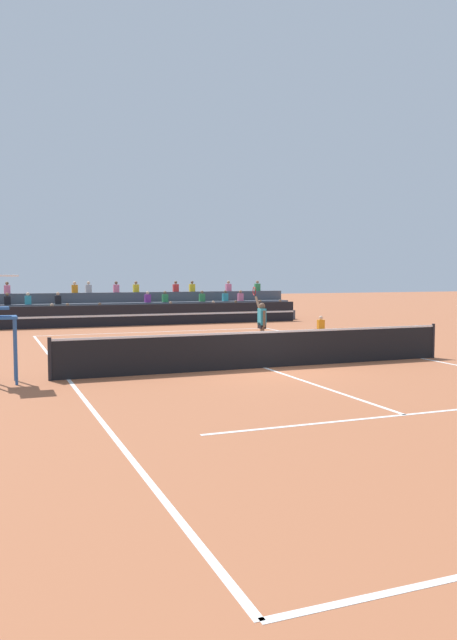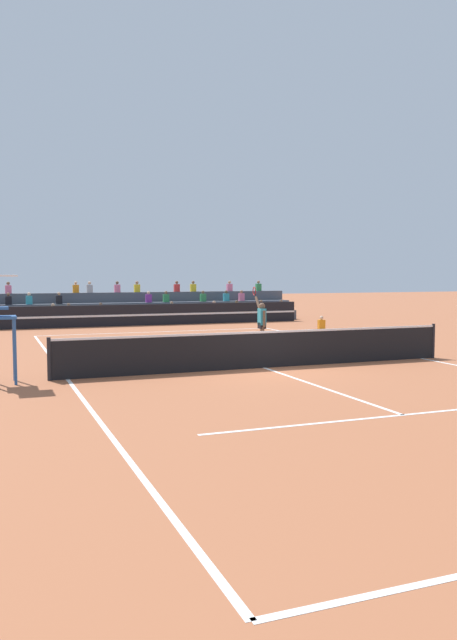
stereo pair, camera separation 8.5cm
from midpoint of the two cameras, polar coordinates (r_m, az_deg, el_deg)
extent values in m
plane|color=#AD603D|center=(17.96, 3.41, -4.39)|extent=(120.00, 120.00, 0.00)
cube|color=white|center=(29.13, -6.35, -1.08)|extent=(11.00, 0.10, 0.01)
cube|color=white|center=(16.49, -14.34, -5.28)|extent=(0.10, 23.80, 0.01)
cube|color=white|center=(20.84, 17.33, -3.37)|extent=(0.10, 23.80, 0.01)
cube|color=white|center=(12.51, 15.85, -8.35)|extent=(8.25, 0.10, 0.01)
cube|color=white|center=(23.91, -3.00, -2.22)|extent=(8.25, 0.10, 0.01)
cube|color=white|center=(17.96, 3.41, -4.38)|extent=(0.10, 12.85, 0.01)
cylinder|color=black|center=(16.36, -15.95, -3.45)|extent=(0.10, 0.10, 1.10)
cylinder|color=black|center=(21.05, 18.32, -1.82)|extent=(0.10, 0.10, 1.10)
cube|color=black|center=(17.90, 3.41, -2.81)|extent=(11.90, 0.02, 1.00)
cube|color=white|center=(17.84, 3.42, -1.12)|extent=(11.90, 0.04, 0.06)
cube|color=black|center=(32.87, -8.10, 0.47)|extent=(18.00, 0.24, 1.10)
cube|color=white|center=(32.75, -8.05, 0.45)|extent=(18.00, 0.02, 0.10)
cube|color=#4C515B|center=(34.13, -8.58, 0.14)|extent=(19.23, 0.95, 0.55)
cube|color=#B2B2B7|center=(33.35, -14.33, 0.81)|extent=(0.32, 0.22, 0.44)
sphere|color=brown|center=(33.34, -14.34, 1.36)|extent=(0.18, 0.18, 0.18)
cube|color=teal|center=(34.45, -5.15, 1.03)|extent=(0.32, 0.22, 0.44)
sphere|color=#9E7051|center=(34.43, -5.15, 1.56)|extent=(0.18, 0.18, 0.18)
cube|color=silver|center=(33.59, -11.53, 0.88)|extent=(0.32, 0.22, 0.44)
sphere|color=brown|center=(33.57, -11.54, 1.42)|extent=(0.18, 0.18, 0.18)
cube|color=yellow|center=(35.70, 0.83, 1.16)|extent=(0.32, 0.22, 0.44)
sphere|color=brown|center=(35.69, 0.83, 1.67)|extent=(0.18, 0.18, 0.18)
cube|color=#2D4CA5|center=(36.84, 4.90, 1.24)|extent=(0.32, 0.22, 0.44)
sphere|color=brown|center=(36.83, 4.90, 1.74)|extent=(0.18, 0.18, 0.18)
cube|color=pink|center=(36.30, 3.07, 1.20)|extent=(0.32, 0.22, 0.44)
sphere|color=brown|center=(36.28, 3.07, 1.71)|extent=(0.18, 0.18, 0.18)
cube|color=yellow|center=(33.27, -15.67, 0.78)|extent=(0.32, 0.22, 0.44)
sphere|color=tan|center=(33.25, -15.68, 1.33)|extent=(0.18, 0.18, 0.18)
cube|color=red|center=(35.21, -1.24, 1.12)|extent=(0.32, 0.22, 0.44)
sphere|color=tan|center=(35.20, -1.25, 1.64)|extent=(0.18, 0.18, 0.18)
cube|color=#4C515B|center=(35.04, -8.92, 0.69)|extent=(19.23, 0.95, 1.10)
cube|color=teal|center=(34.10, -17.70, 1.74)|extent=(0.32, 0.22, 0.44)
sphere|color=beige|center=(34.09, -17.71, 2.28)|extent=(0.18, 0.18, 0.18)
cube|color=teal|center=(36.45, -0.15, 2.09)|extent=(0.32, 0.22, 0.44)
sphere|color=brown|center=(36.44, -0.15, 2.59)|extent=(0.18, 0.18, 0.18)
cube|color=black|center=(34.06, -19.41, 1.70)|extent=(0.32, 0.22, 0.44)
sphere|color=brown|center=(34.05, -19.42, 2.23)|extent=(0.18, 0.18, 0.18)
cube|color=black|center=(34.23, -15.17, 1.80)|extent=(0.32, 0.22, 0.44)
sphere|color=tan|center=(34.22, -15.18, 2.34)|extent=(0.18, 0.18, 0.18)
cube|color=purple|center=(35.06, -7.25, 1.97)|extent=(0.32, 0.22, 0.44)
sphere|color=beige|center=(35.05, -7.25, 2.49)|extent=(0.18, 0.18, 0.18)
cube|color=pink|center=(36.81, 1.26, 2.11)|extent=(0.32, 0.22, 0.44)
sphere|color=#9E7051|center=(36.80, 1.26, 2.61)|extent=(0.18, 0.18, 0.18)
cube|color=#338C4C|center=(35.97, -2.28, 2.06)|extent=(0.32, 0.22, 0.44)
sphere|color=brown|center=(35.96, -2.28, 2.57)|extent=(0.18, 0.18, 0.18)
cube|color=#338C4C|center=(35.32, -5.67, 2.00)|extent=(0.32, 0.22, 0.44)
sphere|color=brown|center=(35.31, -5.67, 2.52)|extent=(0.18, 0.18, 0.18)
cube|color=#4C515B|center=(35.95, -9.24, 1.21)|extent=(19.23, 0.95, 1.65)
cube|color=yellow|center=(36.76, -3.19, 2.96)|extent=(0.32, 0.22, 0.44)
sphere|color=brown|center=(36.75, -3.19, 3.46)|extent=(0.18, 0.18, 0.18)
cube|color=#B2B2B7|center=(35.37, -12.52, 2.81)|extent=(0.32, 0.22, 0.44)
sphere|color=beige|center=(35.37, -12.53, 3.33)|extent=(0.18, 0.18, 0.18)
cube|color=pink|center=(37.53, 0.16, 2.99)|extent=(0.32, 0.22, 0.44)
sphere|color=tan|center=(37.53, 0.16, 3.48)|extent=(0.18, 0.18, 0.18)
cube|color=pink|center=(35.64, -10.07, 2.86)|extent=(0.32, 0.22, 0.44)
sphere|color=brown|center=(35.63, -10.08, 3.37)|extent=(0.18, 0.18, 0.18)
cube|color=#338C4C|center=(38.26, 2.82, 3.01)|extent=(0.32, 0.22, 0.44)
sphere|color=#9E7051|center=(38.26, 2.82, 3.49)|extent=(0.18, 0.18, 0.18)
cube|color=pink|center=(34.99, -19.42, 2.66)|extent=(0.32, 0.22, 0.44)
sphere|color=brown|center=(34.98, -19.43, 3.18)|extent=(0.18, 0.18, 0.18)
cube|color=orange|center=(35.27, -13.72, 2.79)|extent=(0.32, 0.22, 0.44)
sphere|color=beige|center=(35.26, -13.73, 3.31)|extent=(0.18, 0.18, 0.18)
cube|color=red|center=(36.46, -4.69, 2.94)|extent=(0.32, 0.22, 0.44)
sphere|color=brown|center=(36.46, -4.69, 3.44)|extent=(0.18, 0.18, 0.18)
cube|color=yellow|center=(35.87, -8.30, 2.89)|extent=(0.32, 0.22, 0.44)
sphere|color=#9E7051|center=(35.86, -8.30, 3.40)|extent=(0.18, 0.18, 0.18)
cylinder|color=#285699|center=(16.60, -18.87, -2.54)|extent=(0.07, 0.07, 1.60)
cylinder|color=#285699|center=(15.96, -18.78, -2.80)|extent=(0.07, 0.07, 1.60)
cube|color=#285699|center=(16.19, -19.89, 0.22)|extent=(0.68, 0.76, 0.06)
cube|color=white|center=(16.16, -19.98, 3.83)|extent=(0.76, 0.84, 0.04)
cube|color=black|center=(27.80, 8.57, -1.24)|extent=(0.28, 0.36, 0.12)
cube|color=black|center=(27.79, 8.57, -0.99)|extent=(0.28, 0.24, 0.18)
cube|color=orange|center=(27.77, 8.58, -0.39)|extent=(0.30, 0.18, 0.40)
sphere|color=beige|center=(27.74, 8.59, 0.20)|extent=(0.17, 0.17, 0.17)
cylinder|color=brown|center=(21.15, 3.21, -1.85)|extent=(0.14, 0.14, 0.90)
cylinder|color=brown|center=(21.38, 3.22, -1.79)|extent=(0.14, 0.14, 0.90)
cube|color=black|center=(21.20, 3.18, -0.51)|extent=(0.23, 0.34, 0.20)
cube|color=teal|center=(21.18, 3.19, 0.30)|extent=(0.23, 0.38, 0.56)
sphere|color=brown|center=(21.16, 3.19, 1.27)|extent=(0.22, 0.22, 0.22)
cube|color=white|center=(21.18, 3.11, -2.95)|extent=(0.27, 0.14, 0.09)
cube|color=white|center=(21.41, 3.12, -2.87)|extent=(0.27, 0.14, 0.09)
cylinder|color=brown|center=(20.96, 3.40, 0.09)|extent=(0.09, 0.09, 0.56)
cylinder|color=brown|center=(21.56, 2.82, 1.53)|extent=(0.13, 0.49, 0.49)
cylinder|color=black|center=(21.81, 2.59, 2.31)|extent=(0.05, 0.18, 0.18)
torus|color=#B21E1E|center=(21.93, 2.48, 2.66)|extent=(0.07, 0.44, 0.44)
sphere|color=#C6DB33|center=(27.40, 2.09, -1.33)|extent=(0.07, 0.07, 0.07)
camera|label=1|loc=(0.04, -89.89, 0.01)|focal=35.00mm
camera|label=2|loc=(0.04, 90.11, -0.01)|focal=35.00mm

